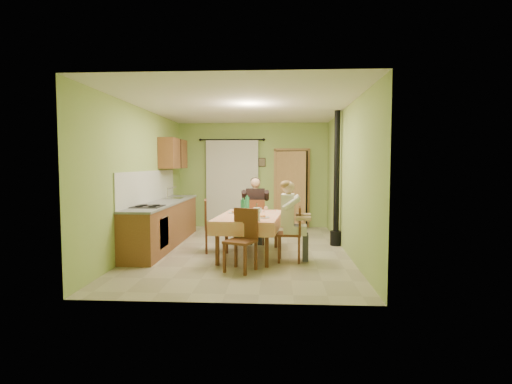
# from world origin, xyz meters

# --- Properties ---
(floor) EXTENTS (4.00, 6.00, 0.01)m
(floor) POSITION_xyz_m (0.00, 0.00, 0.00)
(floor) COLOR tan
(floor) RESTS_ON ground
(room_shell) EXTENTS (4.04, 6.04, 2.82)m
(room_shell) POSITION_xyz_m (0.00, 0.00, 1.82)
(room_shell) COLOR #9DB95F
(room_shell) RESTS_ON ground
(kitchen_run) EXTENTS (0.64, 3.64, 1.56)m
(kitchen_run) POSITION_xyz_m (-1.71, 0.40, 0.48)
(kitchen_run) COLOR brown
(kitchen_run) RESTS_ON ground
(upper_cabinets) EXTENTS (0.35, 1.40, 0.70)m
(upper_cabinets) POSITION_xyz_m (-1.82, 1.70, 1.95)
(upper_cabinets) COLOR brown
(upper_cabinets) RESTS_ON room_shell
(curtain) EXTENTS (1.70, 0.07, 2.22)m
(curtain) POSITION_xyz_m (-0.55, 2.90, 1.26)
(curtain) COLOR black
(curtain) RESTS_ON ground
(doorway) EXTENTS (0.96, 0.34, 2.15)m
(doorway) POSITION_xyz_m (1.04, 2.90, 1.05)
(doorway) COLOR black
(doorway) RESTS_ON ground
(dining_table) EXTENTS (1.27, 1.94, 0.76)m
(dining_table) POSITION_xyz_m (0.16, -0.45, 0.38)
(dining_table) COLOR #F0A07B
(dining_table) RESTS_ON ground
(tableware) EXTENTS (0.81, 1.61, 0.33)m
(tableware) POSITION_xyz_m (0.16, -0.55, 0.83)
(tableware) COLOR white
(tableware) RESTS_ON dining_table
(chair_far) EXTENTS (0.41, 0.41, 0.95)m
(chair_far) POSITION_xyz_m (0.21, 0.66, 0.29)
(chair_far) COLOR #5D3019
(chair_far) RESTS_ON ground
(chair_near) EXTENTS (0.56, 0.56, 0.99)m
(chair_near) POSITION_xyz_m (0.10, -1.53, 0.29)
(chair_near) COLOR #5D3019
(chair_near) RESTS_ON ground
(chair_right) EXTENTS (0.42, 0.42, 0.96)m
(chair_right) POSITION_xyz_m (0.90, -0.84, 0.29)
(chair_right) COLOR #5D3019
(chair_right) RESTS_ON ground
(chair_left) EXTENTS (0.53, 0.53, 1.02)m
(chair_left) POSITION_xyz_m (-0.52, -0.15, 0.29)
(chair_left) COLOR #5D3019
(chair_left) RESTS_ON ground
(man_far) EXTENTS (0.59, 0.47, 1.39)m
(man_far) POSITION_xyz_m (0.20, 0.68, 0.88)
(man_far) COLOR black
(man_far) RESTS_ON chair_far
(man_right) EXTENTS (0.48, 0.60, 1.39)m
(man_right) POSITION_xyz_m (0.89, -0.84, 0.88)
(man_right) COLOR silver
(man_right) RESTS_ON chair_right
(stove_flue) EXTENTS (0.24, 0.24, 2.80)m
(stove_flue) POSITION_xyz_m (1.90, 0.60, 1.02)
(stove_flue) COLOR black
(stove_flue) RESTS_ON ground
(picture_back) EXTENTS (0.19, 0.03, 0.23)m
(picture_back) POSITION_xyz_m (0.25, 2.97, 1.75)
(picture_back) COLOR black
(picture_back) RESTS_ON room_shell
(picture_right) EXTENTS (0.03, 0.31, 0.21)m
(picture_right) POSITION_xyz_m (1.97, 1.20, 1.85)
(picture_right) COLOR brown
(picture_right) RESTS_ON room_shell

